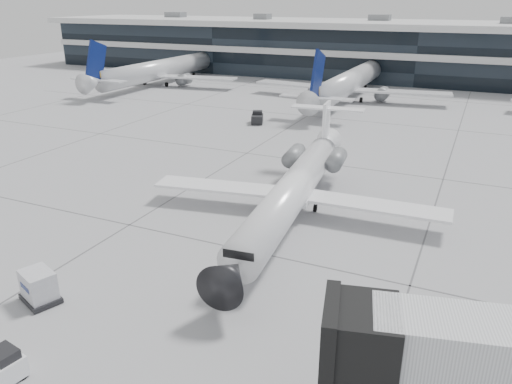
% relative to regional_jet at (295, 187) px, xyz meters
% --- Properties ---
extents(ground, '(220.00, 220.00, 0.00)m').
position_rel_regional_jet_xyz_m(ground, '(-0.33, -6.82, -2.23)').
color(ground, '#98989A').
rests_on(ground, ground).
extents(terminal, '(170.00, 22.00, 10.00)m').
position_rel_regional_jet_xyz_m(terminal, '(-0.33, 75.18, 2.77)').
color(terminal, black).
rests_on(terminal, ground).
extents(bg_jet_left, '(32.00, 40.00, 9.60)m').
position_rel_regional_jet_xyz_m(bg_jet_left, '(-45.33, 48.18, -2.23)').
color(bg_jet_left, silver).
rests_on(bg_jet_left, ground).
extents(bg_jet_center, '(32.00, 40.00, 9.60)m').
position_rel_regional_jet_xyz_m(bg_jet_center, '(-8.33, 48.18, -2.23)').
color(bg_jet_center, silver).
rests_on(bg_jet_center, ground).
extents(regional_jet, '(22.70, 28.35, 6.54)m').
position_rel_regional_jet_xyz_m(regional_jet, '(0.00, 0.00, 0.00)').
color(regional_jet, white).
rests_on(regional_jet, ground).
extents(cargo_uld, '(2.61, 2.29, 1.78)m').
position_rel_regional_jet_xyz_m(cargo_uld, '(-8.52, -16.81, -1.34)').
color(cargo_uld, black).
rests_on(cargo_uld, ground).
extents(traffic_cone, '(0.43, 0.43, 0.61)m').
position_rel_regional_jet_xyz_m(traffic_cone, '(-0.87, 2.27, -1.95)').
color(traffic_cone, orange).
rests_on(traffic_cone, ground).
extents(far_tug, '(2.27, 2.86, 1.59)m').
position_rel_regional_jet_xyz_m(far_tug, '(-14.99, 26.22, -1.52)').
color(far_tug, black).
rests_on(far_tug, ground).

